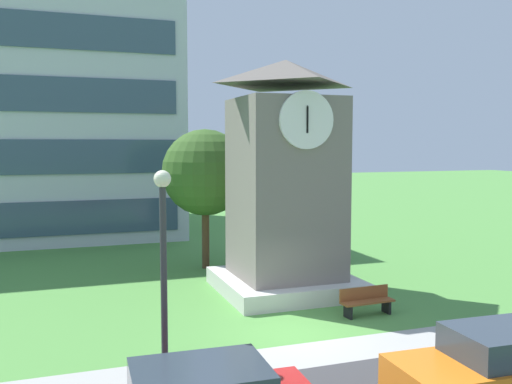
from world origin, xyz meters
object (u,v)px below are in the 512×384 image
(street_lamp, at_px, (163,257))
(tree_near_tower, at_px, (205,173))
(clock_tower, at_px, (285,192))
(park_bench, at_px, (366,301))
(parked_car_orange, at_px, (497,368))

(street_lamp, relative_size, tree_near_tower, 0.81)
(clock_tower, height_order, park_bench, clock_tower)
(clock_tower, bearing_deg, tree_near_tower, 110.60)
(tree_near_tower, bearing_deg, clock_tower, -69.40)
(tree_near_tower, bearing_deg, park_bench, -69.32)
(parked_car_orange, bearing_deg, clock_tower, 93.27)
(clock_tower, relative_size, parked_car_orange, 1.93)
(street_lamp, relative_size, parked_car_orange, 1.12)
(clock_tower, distance_m, street_lamp, 9.46)
(street_lamp, bearing_deg, park_bench, 28.41)
(clock_tower, relative_size, park_bench, 4.66)
(park_bench, distance_m, street_lamp, 8.58)
(street_lamp, distance_m, parked_car_orange, 7.26)
(street_lamp, bearing_deg, parked_car_orange, -22.09)
(clock_tower, xyz_separation_m, tree_near_tower, (-1.80, 4.79, 0.49))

